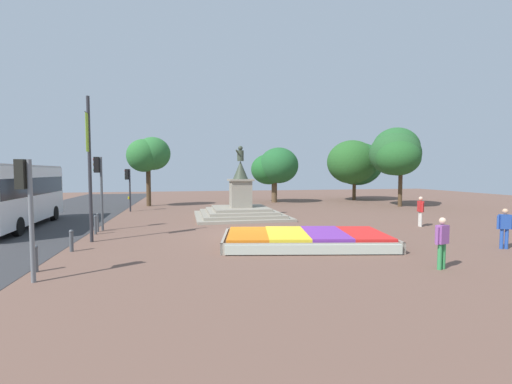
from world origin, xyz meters
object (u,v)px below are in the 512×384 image
at_px(kerb_bollard_mid_a, 71,240).
at_px(kerb_bollard_mid_b, 95,224).
at_px(traffic_light_near_crossing, 26,196).
at_px(traffic_light_mid_block, 99,179).
at_px(city_bus, 11,192).
at_px(statue_monument, 241,207).
at_px(banner_pole, 90,166).
at_px(pedestrian_crossing_plaza, 505,226).
at_px(flower_planter, 306,239).
at_px(pedestrian_with_handbag, 442,240).
at_px(pedestrian_near_planter, 420,209).
at_px(traffic_light_far_corner, 128,182).
at_px(kerb_bollard_south, 35,258).
at_px(kerb_bollard_north, 98,222).

xyz_separation_m(kerb_bollard_mid_a, kerb_bollard_mid_b, (-0.02, 3.66, 0.04)).
distance_m(traffic_light_near_crossing, traffic_light_mid_block, 8.44).
distance_m(traffic_light_near_crossing, city_bus, 11.17).
distance_m(statue_monument, kerb_bollard_mid_b, 9.21).
bearing_deg(traffic_light_mid_block, banner_pole, -83.99).
bearing_deg(pedestrian_crossing_plaza, statue_monument, 127.14).
bearing_deg(flower_planter, city_bus, 152.99).
height_order(statue_monument, pedestrian_with_handbag, statue_monument).
bearing_deg(traffic_light_mid_block, kerb_bollard_mid_a, -89.54).
bearing_deg(kerb_bollard_mid_a, pedestrian_near_planter, 8.45).
distance_m(traffic_light_far_corner, kerb_bollard_mid_b, 9.92).
height_order(statue_monument, traffic_light_mid_block, statue_monument).
height_order(pedestrian_with_handbag, kerb_bollard_mid_b, pedestrian_with_handbag).
bearing_deg(kerb_bollard_south, kerb_bollard_mid_a, 85.69).
height_order(statue_monument, pedestrian_near_planter, statue_monument).
bearing_deg(banner_pole, flower_planter, -15.74).
distance_m(traffic_light_far_corner, city_bus, 8.56).
relative_size(statue_monument, kerb_bollard_north, 6.22).
bearing_deg(city_bus, kerb_bollard_north, -22.64).
distance_m(flower_planter, kerb_bollard_north, 10.54).
bearing_deg(pedestrian_with_handbag, traffic_light_near_crossing, 174.30).
distance_m(traffic_light_near_crossing, kerb_bollard_mid_a, 4.19).
xyz_separation_m(flower_planter, banner_pole, (-8.85, 2.49, 3.01)).
distance_m(flower_planter, pedestrian_near_planter, 8.51).
bearing_deg(traffic_light_mid_block, kerb_bollard_mid_b, -88.98).
height_order(traffic_light_near_crossing, city_bus, city_bus).
relative_size(flower_planter, kerb_bollard_mid_a, 8.70).
relative_size(statue_monument, traffic_light_near_crossing, 1.77).
xyz_separation_m(banner_pole, pedestrian_near_planter, (16.68, 0.77, -2.30)).
bearing_deg(traffic_light_near_crossing, city_bus, 115.61).
distance_m(traffic_light_mid_block, pedestrian_with_handbag, 15.52).
height_order(statue_monument, kerb_bollard_south, statue_monument).
bearing_deg(traffic_light_mid_block, pedestrian_crossing_plaza, -24.96).
bearing_deg(pedestrian_near_planter, pedestrian_crossing_plaza, -94.85).
height_order(pedestrian_with_handbag, kerb_bollard_mid_a, pedestrian_with_handbag).
height_order(pedestrian_with_handbag, pedestrian_near_planter, pedestrian_near_planter).
relative_size(pedestrian_near_planter, kerb_bollard_mid_b, 1.79).
bearing_deg(kerb_bollard_mid_a, city_bus, 127.00).
xyz_separation_m(pedestrian_with_handbag, kerb_bollard_mid_a, (-12.01, 4.92, -0.49)).
relative_size(traffic_light_far_corner, city_bus, 0.35).
relative_size(flower_planter, banner_pole, 1.18).
relative_size(banner_pole, pedestrian_near_planter, 3.74).
relative_size(city_bus, kerb_bollard_mid_a, 10.95).
bearing_deg(pedestrian_near_planter, traffic_light_far_corner, 147.21).
height_order(traffic_light_far_corner, city_bus, city_bus).
bearing_deg(kerb_bollard_south, pedestrian_near_planter, 16.81).
height_order(pedestrian_near_planter, kerb_bollard_north, pedestrian_near_planter).
relative_size(pedestrian_with_handbag, pedestrian_near_planter, 0.97).
distance_m(city_bus, pedestrian_near_planter, 22.09).
xyz_separation_m(traffic_light_near_crossing, city_bus, (-4.82, 10.07, -0.43)).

